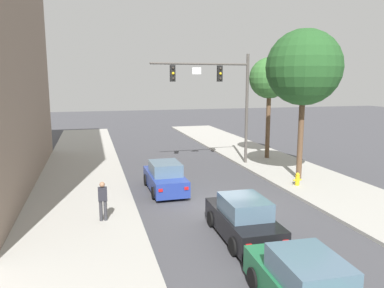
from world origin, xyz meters
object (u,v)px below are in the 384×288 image
(fire_hydrant, at_px, (297,179))
(street_tree_second, at_px, (270,79))
(car_third_green, at_px, (306,288))
(pedestrian_sidewalk_left_walker, at_px, (103,199))
(traffic_signal_mast, at_px, (221,88))
(car_lead_blue, at_px, (165,178))
(car_following_black, at_px, (243,219))
(street_tree_nearest, at_px, (304,68))

(fire_hydrant, distance_m, street_tree_second, 9.32)
(car_third_green, xyz_separation_m, pedestrian_sidewalk_left_walker, (-4.67, 7.51, 0.34))
(car_third_green, bearing_deg, street_tree_second, 66.13)
(traffic_signal_mast, relative_size, pedestrian_sidewalk_left_walker, 4.57)
(car_third_green, xyz_separation_m, street_tree_second, (7.67, 17.34, 5.28))
(car_lead_blue, distance_m, car_following_black, 6.91)
(street_tree_nearest, xyz_separation_m, street_tree_second, (0.94, 5.98, -0.57))
(traffic_signal_mast, height_order, car_third_green, traffic_signal_mast)
(car_third_green, xyz_separation_m, fire_hydrant, (5.84, 10.04, -0.22))
(car_third_green, bearing_deg, car_lead_blue, 96.54)
(street_tree_second, bearing_deg, pedestrian_sidewalk_left_walker, -141.46)
(street_tree_second, bearing_deg, car_third_green, -113.87)
(car_following_black, distance_m, pedestrian_sidewalk_left_walker, 5.74)
(street_tree_second, bearing_deg, street_tree_nearest, -98.97)
(car_following_black, height_order, fire_hydrant, car_following_black)
(traffic_signal_mast, relative_size, street_tree_second, 1.01)
(car_lead_blue, distance_m, car_third_green, 11.50)
(fire_hydrant, bearing_deg, car_following_black, -135.98)
(car_third_green, bearing_deg, pedestrian_sidewalk_left_walker, 121.90)
(car_third_green, relative_size, street_tree_second, 0.58)
(fire_hydrant, relative_size, street_tree_nearest, 0.08)
(car_following_black, bearing_deg, street_tree_nearest, 46.10)
(car_following_black, distance_m, street_tree_second, 15.54)
(car_third_green, distance_m, street_tree_nearest, 14.44)
(car_following_black, bearing_deg, pedestrian_sidewalk_left_walker, 150.69)
(car_following_black, xyz_separation_m, fire_hydrant, (5.52, 5.33, -0.22))
(car_following_black, height_order, car_third_green, same)
(car_lead_blue, bearing_deg, car_following_black, -76.36)
(traffic_signal_mast, bearing_deg, street_tree_nearest, -56.43)
(fire_hydrant, relative_size, street_tree_second, 0.10)
(car_lead_blue, distance_m, street_tree_nearest, 9.94)
(fire_hydrant, height_order, street_tree_second, street_tree_second)
(car_third_green, distance_m, fire_hydrant, 11.61)
(traffic_signal_mast, xyz_separation_m, street_tree_nearest, (3.22, -4.85, 1.22))
(car_lead_blue, bearing_deg, traffic_signal_mast, 44.80)
(traffic_signal_mast, bearing_deg, fire_hydrant, -69.36)
(car_following_black, relative_size, street_tree_second, 0.58)
(traffic_signal_mast, distance_m, car_third_green, 17.22)
(car_lead_blue, bearing_deg, fire_hydrant, -10.97)
(street_tree_nearest, bearing_deg, traffic_signal_mast, 123.57)
(car_lead_blue, xyz_separation_m, car_following_black, (1.63, -6.72, 0.00))
(traffic_signal_mast, bearing_deg, car_following_black, -105.51)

